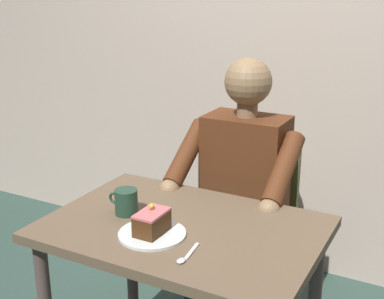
# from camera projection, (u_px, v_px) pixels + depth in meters

# --- Properties ---
(dining_table) EXTENTS (0.97, 0.67, 0.75)m
(dining_table) POSITION_uv_depth(u_px,v_px,m) (183.00, 251.00, 1.85)
(dining_table) COLOR brown
(dining_table) RESTS_ON ground
(chair) EXTENTS (0.42, 0.42, 0.89)m
(chair) POSITION_uv_depth(u_px,v_px,m) (251.00, 219.00, 2.47)
(chair) COLOR brown
(chair) RESTS_ON ground
(seated_person) EXTENTS (0.53, 0.58, 1.28)m
(seated_person) POSITION_uv_depth(u_px,v_px,m) (238.00, 198.00, 2.27)
(seated_person) COLOR #542B15
(seated_person) RESTS_ON ground
(dessert_plate) EXTENTS (0.23, 0.23, 0.01)m
(dessert_plate) POSITION_uv_depth(u_px,v_px,m) (152.00, 234.00, 1.74)
(dessert_plate) COLOR silver
(dessert_plate) RESTS_ON dining_table
(cake_slice) EXTENTS (0.08, 0.13, 0.10)m
(cake_slice) POSITION_uv_depth(u_px,v_px,m) (152.00, 222.00, 1.73)
(cake_slice) COLOR #4A2B13
(cake_slice) RESTS_ON dessert_plate
(coffee_cup) EXTENTS (0.12, 0.09, 0.10)m
(coffee_cup) POSITION_uv_depth(u_px,v_px,m) (126.00, 201.00, 1.89)
(coffee_cup) COLOR #203F2E
(coffee_cup) RESTS_ON dining_table
(dessert_spoon) EXTENTS (0.03, 0.14, 0.01)m
(dessert_spoon) POSITION_uv_depth(u_px,v_px,m) (186.00, 256.00, 1.60)
(dessert_spoon) COLOR silver
(dessert_spoon) RESTS_ON dining_table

